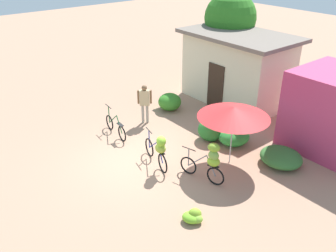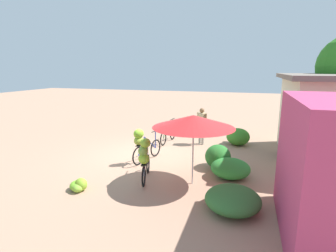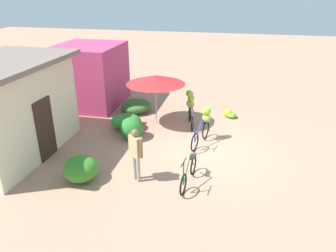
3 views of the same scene
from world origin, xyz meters
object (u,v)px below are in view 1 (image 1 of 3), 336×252
object	(u,v)px
bicycle_leftmost	(116,127)
person_vendor	(145,100)
bicycle_near_pile	(159,149)
bicycle_center_loaded	(210,160)
market_umbrella	(234,112)
building_low	(237,68)
tree_behind_building	(230,19)
banana_pile_on_ground	(193,217)

from	to	relation	value
bicycle_leftmost	person_vendor	xyz separation A→B (m)	(-0.15, 1.50, 0.66)
bicycle_near_pile	bicycle_center_loaded	xyz separation A→B (m)	(1.58, 0.74, 0.07)
bicycle_near_pile	bicycle_leftmost	bearing A→B (deg)	178.08
bicycle_leftmost	market_umbrella	bearing A→B (deg)	26.12
building_low	bicycle_near_pile	world-z (taller)	building_low
tree_behind_building	person_vendor	world-z (taller)	tree_behind_building
bicycle_center_loaded	banana_pile_on_ground	bearing A→B (deg)	-57.26
banana_pile_on_ground	person_vendor	xyz separation A→B (m)	(-5.58, 2.43, 0.86)
market_umbrella	building_low	bearing A→B (deg)	130.19
bicycle_center_loaded	bicycle_leftmost	bearing A→B (deg)	-171.72
building_low	bicycle_center_loaded	world-z (taller)	building_low
building_low	bicycle_leftmost	xyz separation A→B (m)	(-0.59, -6.11, -1.24)
market_umbrella	bicycle_near_pile	size ratio (longest dim) A/B	1.35
person_vendor	market_umbrella	bearing A→B (deg)	6.63
bicycle_leftmost	person_vendor	bearing A→B (deg)	95.62
tree_behind_building	bicycle_leftmost	world-z (taller)	tree_behind_building
bicycle_leftmost	banana_pile_on_ground	xyz separation A→B (m)	(5.43, -0.93, -0.20)
building_low	bicycle_near_pile	distance (m)	6.65
building_low	bicycle_near_pile	bearing A→B (deg)	-69.99
building_low	bicycle_near_pile	xyz separation A→B (m)	(2.26, -6.20, -0.84)
building_low	bicycle_center_loaded	xyz separation A→B (m)	(3.84, -5.46, -0.78)
bicycle_leftmost	bicycle_near_pile	distance (m)	2.87
market_umbrella	banana_pile_on_ground	world-z (taller)	market_umbrella
building_low	market_umbrella	xyz separation A→B (m)	(3.48, -4.11, 0.29)
banana_pile_on_ground	bicycle_center_loaded	bearing A→B (deg)	122.74
building_low	bicycle_leftmost	world-z (taller)	building_low
bicycle_near_pile	bicycle_center_loaded	bearing A→B (deg)	25.09
bicycle_near_pile	market_umbrella	bearing A→B (deg)	59.75
bicycle_center_loaded	building_low	bearing A→B (deg)	125.09
bicycle_center_loaded	person_vendor	bearing A→B (deg)	169.37
tree_behind_building	market_umbrella	bearing A→B (deg)	-45.76
tree_behind_building	banana_pile_on_ground	size ratio (longest dim) A/B	7.07
building_low	tree_behind_building	bearing A→B (deg)	146.09
market_umbrella	bicycle_near_pile	xyz separation A→B (m)	(-1.22, -2.09, -1.13)
tree_behind_building	banana_pile_on_ground	world-z (taller)	tree_behind_building
tree_behind_building	bicycle_center_loaded	bearing A→B (deg)	-50.40
tree_behind_building	bicycle_near_pile	size ratio (longest dim) A/B	2.70
bicycle_leftmost	bicycle_near_pile	size ratio (longest dim) A/B	0.99
tree_behind_building	market_umbrella	size ratio (longest dim) A/B	1.99
bicycle_center_loaded	person_vendor	world-z (taller)	person_vendor
bicycle_near_pile	person_vendor	distance (m)	3.40
building_low	bicycle_leftmost	distance (m)	6.26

